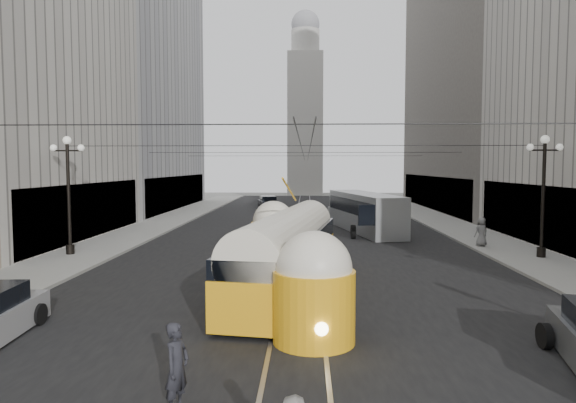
# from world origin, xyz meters

# --- Properties ---
(road) EXTENTS (20.00, 85.00, 0.02)m
(road) POSITION_xyz_m (0.00, 32.50, 0.00)
(road) COLOR black
(road) RESTS_ON ground
(sidewalk_left) EXTENTS (4.00, 72.00, 0.15)m
(sidewalk_left) POSITION_xyz_m (-12.00, 36.00, 0.07)
(sidewalk_left) COLOR gray
(sidewalk_left) RESTS_ON ground
(sidewalk_right) EXTENTS (4.00, 72.00, 0.15)m
(sidewalk_right) POSITION_xyz_m (12.00, 36.00, 0.07)
(sidewalk_right) COLOR gray
(sidewalk_right) RESTS_ON ground
(rail_left) EXTENTS (0.12, 85.00, 0.04)m
(rail_left) POSITION_xyz_m (-0.75, 32.50, 0.00)
(rail_left) COLOR gray
(rail_left) RESTS_ON ground
(rail_right) EXTENTS (0.12, 85.00, 0.04)m
(rail_right) POSITION_xyz_m (0.75, 32.50, 0.00)
(rail_right) COLOR gray
(rail_right) RESTS_ON ground
(building_left_far) EXTENTS (12.60, 28.60, 28.60)m
(building_left_far) POSITION_xyz_m (-19.99, 48.00, 14.31)
(building_left_far) COLOR #999999
(building_left_far) RESTS_ON ground
(building_right_far) EXTENTS (12.60, 32.60, 32.60)m
(building_right_far) POSITION_xyz_m (20.00, 48.00, 16.31)
(building_right_far) COLOR #514C47
(building_right_far) RESTS_ON ground
(distant_tower) EXTENTS (6.00, 6.00, 31.36)m
(distant_tower) POSITION_xyz_m (0.00, 80.00, 14.97)
(distant_tower) COLOR #B2AFA8
(distant_tower) RESTS_ON ground
(lamppost_left_mid) EXTENTS (1.86, 0.44, 6.37)m
(lamppost_left_mid) POSITION_xyz_m (-12.60, 18.00, 3.74)
(lamppost_left_mid) COLOR black
(lamppost_left_mid) RESTS_ON sidewalk_left
(lamppost_right_mid) EXTENTS (1.86, 0.44, 6.37)m
(lamppost_right_mid) POSITION_xyz_m (12.60, 18.00, 3.74)
(lamppost_right_mid) COLOR black
(lamppost_right_mid) RESTS_ON sidewalk_right
(catenary) EXTENTS (25.00, 72.00, 0.23)m
(catenary) POSITION_xyz_m (0.12, 31.49, 5.88)
(catenary) COLOR black
(catenary) RESTS_ON ground
(streetcar) EXTENTS (4.21, 14.53, 3.19)m
(streetcar) POSITION_xyz_m (-0.50, 10.93, 1.56)
(streetcar) COLOR #EFA414
(streetcar) RESTS_ON ground
(city_bus) EXTENTS (4.74, 11.72, 2.89)m
(city_bus) POSITION_xyz_m (4.60, 29.22, 1.58)
(city_bus) COLOR #A7ABAD
(city_bus) RESTS_ON ground
(sedan_white_far) EXTENTS (2.64, 4.30, 1.27)m
(sedan_white_far) POSITION_xyz_m (3.73, 41.01, 0.57)
(sedan_white_far) COLOR white
(sedan_white_far) RESTS_ON ground
(sedan_dark_far) EXTENTS (2.81, 4.85, 1.44)m
(sedan_dark_far) POSITION_xyz_m (-4.23, 50.17, 0.65)
(sedan_dark_far) COLOR black
(sedan_dark_far) RESTS_ON ground
(pedestrian_crossing_a) EXTENTS (0.62, 0.77, 1.83)m
(pedestrian_crossing_a) POSITION_xyz_m (-2.34, 0.73, 0.91)
(pedestrian_crossing_a) COLOR black
(pedestrian_crossing_a) RESTS_ON ground
(pedestrian_sidewalk_right) EXTENTS (0.97, 0.78, 1.73)m
(pedestrian_sidewalk_right) POSITION_xyz_m (10.67, 21.56, 1.01)
(pedestrian_sidewalk_right) COLOR slate
(pedestrian_sidewalk_right) RESTS_ON sidewalk_right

